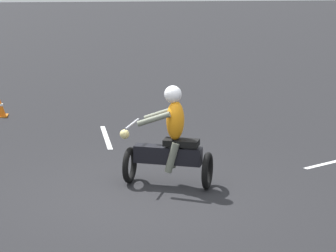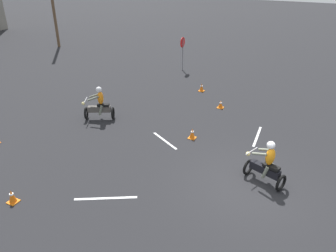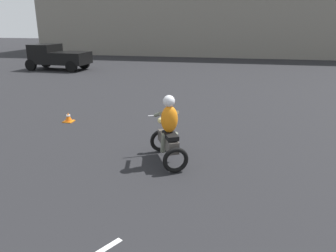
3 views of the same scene
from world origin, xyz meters
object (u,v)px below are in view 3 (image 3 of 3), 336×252
Objects in this scene: motorcycle_rider_background at (168,133)px; utility_pole_far at (212,5)px; traffic_cone_mid_center at (68,117)px; pickup_truck at (57,56)px.

utility_pole_far is (-1.14, 25.50, 3.94)m from motorcycle_rider_background.
utility_pole_far reaches higher than motorcycle_rider_background.
utility_pole_far is at bearing 82.94° from traffic_cone_mid_center.
pickup_truck is 13.12m from traffic_cone_mid_center.
utility_pole_far is at bearing -36.02° from pickup_truck.
motorcycle_rider_background is 25.82m from utility_pole_far.
pickup_truck is at bearing -129.26° from utility_pole_far.
motorcycle_rider_background reaches higher than traffic_cone_mid_center.
traffic_cone_mid_center is at bearing 120.56° from motorcycle_rider_background.
motorcycle_rider_background is at bearing -87.45° from utility_pole_far.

